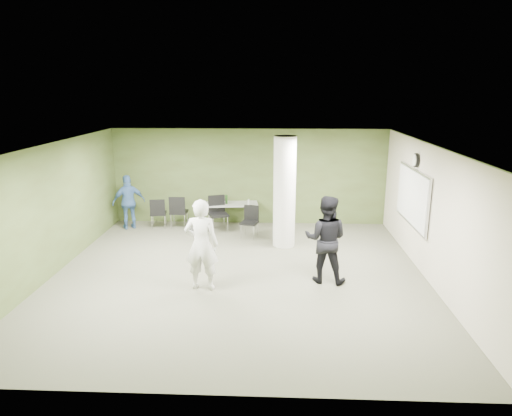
{
  "coord_description": "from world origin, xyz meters",
  "views": [
    {
      "loc": [
        0.78,
        -9.15,
        3.92
      ],
      "look_at": [
        0.33,
        1.0,
        1.24
      ],
      "focal_mm": 32.0,
      "sensor_mm": 36.0,
      "label": 1
    }
  ],
  "objects_px": {
    "woman_white": "(202,245)",
    "chair_back_left": "(158,211)",
    "folding_table": "(232,205)",
    "man_blue": "(129,202)",
    "man_black": "(326,239)"
  },
  "relations": [
    {
      "from": "woman_white",
      "to": "man_black",
      "type": "height_order",
      "value": "woman_white"
    },
    {
      "from": "folding_table",
      "to": "woman_white",
      "type": "relative_size",
      "value": 0.83
    },
    {
      "from": "chair_back_left",
      "to": "man_blue",
      "type": "distance_m",
      "value": 0.87
    },
    {
      "from": "folding_table",
      "to": "man_blue",
      "type": "relative_size",
      "value": 0.99
    },
    {
      "from": "chair_back_left",
      "to": "woman_white",
      "type": "relative_size",
      "value": 0.48
    },
    {
      "from": "chair_back_left",
      "to": "man_black",
      "type": "relative_size",
      "value": 0.48
    },
    {
      "from": "woman_white",
      "to": "chair_back_left",
      "type": "bearing_deg",
      "value": -61.27
    },
    {
      "from": "folding_table",
      "to": "man_black",
      "type": "xyz_separation_m",
      "value": [
        2.29,
        -3.76,
        0.27
      ]
    },
    {
      "from": "folding_table",
      "to": "man_black",
      "type": "height_order",
      "value": "man_black"
    },
    {
      "from": "chair_back_left",
      "to": "man_black",
      "type": "height_order",
      "value": "man_black"
    },
    {
      "from": "folding_table",
      "to": "man_blue",
      "type": "height_order",
      "value": "man_blue"
    },
    {
      "from": "woman_white",
      "to": "man_blue",
      "type": "relative_size",
      "value": 1.19
    },
    {
      "from": "folding_table",
      "to": "man_blue",
      "type": "bearing_deg",
      "value": 178.74
    },
    {
      "from": "folding_table",
      "to": "man_black",
      "type": "relative_size",
      "value": 0.84
    },
    {
      "from": "folding_table",
      "to": "chair_back_left",
      "type": "bearing_deg",
      "value": -179.47
    }
  ]
}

